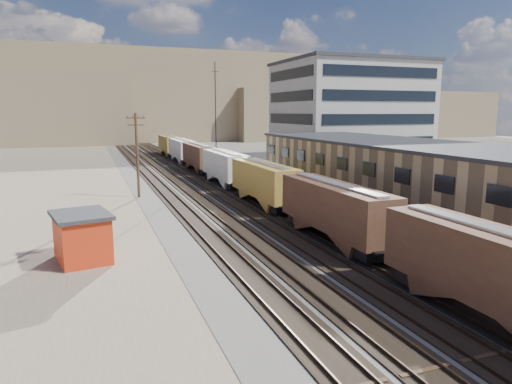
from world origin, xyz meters
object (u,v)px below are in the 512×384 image
object	(u,v)px
freight_train	(242,172)
maintenance_shed	(82,237)
utility_pole_north	(137,153)
parked_car_blue	(365,175)

from	to	relation	value
freight_train	maintenance_shed	distance (m)	27.81
freight_train	utility_pole_north	size ratio (longest dim) A/B	11.97
freight_train	utility_pole_north	world-z (taller)	utility_pole_north
freight_train	parked_car_blue	size ratio (longest dim) A/B	21.60
utility_pole_north	maintenance_shed	distance (m)	23.78
utility_pole_north	maintenance_shed	size ratio (longest dim) A/B	1.92
maintenance_shed	parked_car_blue	distance (m)	47.13
freight_train	parked_car_blue	distance (m)	21.74
maintenance_shed	parked_car_blue	xyz separation A→B (m)	(39.52, 25.66, -0.95)
maintenance_shed	parked_car_blue	size ratio (longest dim) A/B	0.94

